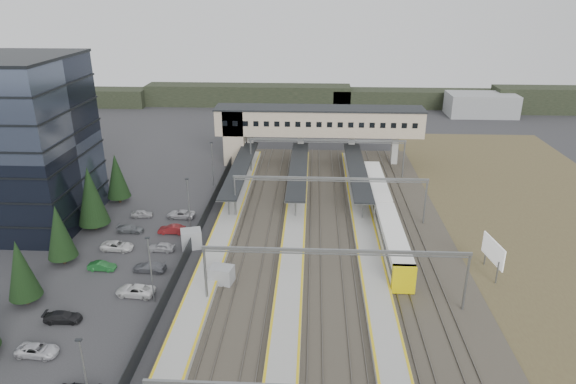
# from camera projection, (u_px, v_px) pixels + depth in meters

# --- Properties ---
(ground) EXTENTS (220.00, 220.00, 0.00)m
(ground) POSITION_uv_depth(u_px,v_px,m) (236.00, 267.00, 64.49)
(ground) COLOR #2B2B2D
(ground) RESTS_ON ground
(conifer_row) EXTENTS (4.42, 49.82, 9.50)m
(conifer_row) POSITION_uv_depth(u_px,v_px,m) (43.00, 243.00, 60.15)
(conifer_row) COLOR black
(conifer_row) RESTS_ON ground
(car_park) EXTENTS (10.55, 44.55, 1.27)m
(car_park) POSITION_uv_depth(u_px,v_px,m) (119.00, 281.00, 60.32)
(car_park) COLOR silver
(car_park) RESTS_ON ground
(lampposts) EXTENTS (0.50, 53.25, 8.07)m
(lampposts) POSITION_uv_depth(u_px,v_px,m) (173.00, 231.00, 64.42)
(lampposts) COLOR slate
(lampposts) RESTS_ON ground
(fence) EXTENTS (0.08, 90.00, 2.00)m
(fence) POSITION_uv_depth(u_px,v_px,m) (193.00, 241.00, 69.06)
(fence) COLOR #26282B
(fence) RESTS_ON ground
(relay_cabin_near) EXTENTS (3.03, 2.47, 2.24)m
(relay_cabin_near) POSITION_uv_depth(u_px,v_px,m) (222.00, 275.00, 60.57)
(relay_cabin_near) COLOR gray
(relay_cabin_near) RESTS_ON ground
(relay_cabin_far) EXTENTS (3.20, 2.90, 2.46)m
(relay_cabin_far) POSITION_uv_depth(u_px,v_px,m) (191.00, 239.00, 69.13)
(relay_cabin_far) COLOR gray
(relay_cabin_far) RESTS_ON ground
(rail_corridor) EXTENTS (34.00, 90.00, 0.92)m
(rail_corridor) POSITION_uv_depth(u_px,v_px,m) (310.00, 248.00, 68.58)
(rail_corridor) COLOR #332F28
(rail_corridor) RESTS_ON ground
(canopies) EXTENTS (23.10, 30.00, 3.28)m
(canopies) POSITION_uv_depth(u_px,v_px,m) (298.00, 168.00, 87.74)
(canopies) COLOR black
(canopies) RESTS_ON ground
(footbridge) EXTENTS (40.40, 6.40, 11.20)m
(footbridge) POSITION_uv_depth(u_px,v_px,m) (305.00, 124.00, 100.12)
(footbridge) COLOR tan
(footbridge) RESTS_ON ground
(gantries) EXTENTS (28.40, 62.28, 7.17)m
(gantries) POSITION_uv_depth(u_px,v_px,m) (332.00, 216.00, 64.48)
(gantries) COLOR slate
(gantries) RESTS_ON ground
(train) EXTENTS (2.70, 37.57, 3.40)m
(train) POSITION_uv_depth(u_px,v_px,m) (384.00, 214.00, 75.05)
(train) COLOR white
(train) RESTS_ON ground
(billboard) EXTENTS (0.92, 5.43, 4.55)m
(billboard) POSITION_uv_depth(u_px,v_px,m) (493.00, 252.00, 61.92)
(billboard) COLOR slate
(billboard) RESTS_ON ground
(treeline_far) EXTENTS (170.00, 19.00, 7.00)m
(treeline_far) POSITION_uv_depth(u_px,v_px,m) (364.00, 98.00, 147.83)
(treeline_far) COLOR black
(treeline_far) RESTS_ON ground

